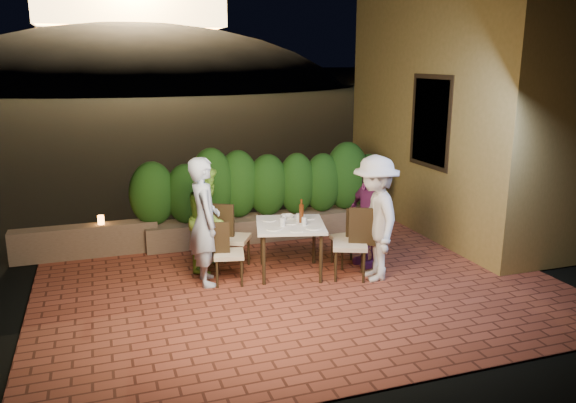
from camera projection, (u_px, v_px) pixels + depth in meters
name	position (u px, v px, depth m)	size (l,w,h in m)	color
ground	(304.00, 289.00, 7.61)	(400.00, 400.00, 0.00)	black
terrace_floor	(292.00, 280.00, 8.08)	(7.00, 6.00, 0.15)	brown
building_wall	(456.00, 89.00, 9.95)	(1.60, 5.00, 5.00)	#A28740
window_pane	(432.00, 122.00, 9.37)	(0.08, 1.00, 1.40)	black
window_frame	(431.00, 122.00, 9.36)	(0.06, 1.15, 1.55)	black
planter	(269.00, 226.00, 9.73)	(4.20, 0.55, 0.40)	brown
hedge	(269.00, 184.00, 9.54)	(4.00, 0.70, 1.10)	#1A4412
parapet	(86.00, 241.00, 8.78)	(2.20, 0.30, 0.50)	brown
hill	(139.00, 122.00, 64.29)	(52.00, 40.00, 22.00)	black
dining_table	(290.00, 249.00, 8.04)	(0.95, 0.95, 0.75)	white
plate_nw	(274.00, 229.00, 7.69)	(0.22, 0.22, 0.01)	white
plate_sw	(269.00, 220.00, 8.12)	(0.21, 0.21, 0.01)	white
plate_ne	(313.00, 228.00, 7.73)	(0.22, 0.22, 0.01)	white
plate_se	(308.00, 218.00, 8.22)	(0.20, 0.20, 0.01)	white
plate_centre	(290.00, 223.00, 7.98)	(0.22, 0.22, 0.01)	white
plate_front	(297.00, 230.00, 7.62)	(0.20, 0.20, 0.01)	white
glass_nw	(282.00, 222.00, 7.81)	(0.07, 0.07, 0.12)	silver
glass_sw	(284.00, 217.00, 8.08)	(0.06, 0.06, 0.10)	silver
glass_ne	(304.00, 221.00, 7.86)	(0.07, 0.07, 0.12)	silver
glass_se	(298.00, 217.00, 8.09)	(0.06, 0.06, 0.10)	silver
beer_bottle	(301.00, 211.00, 7.97)	(0.07, 0.07, 0.34)	#4A220C
bowl	(287.00, 216.00, 8.23)	(0.18, 0.18, 0.05)	white
chair_left_front	(229.00, 253.00, 7.69)	(0.41, 0.41, 0.88)	black
chair_left_back	(233.00, 237.00, 8.21)	(0.45, 0.45, 0.98)	black
chair_right_front	(350.00, 243.00, 7.87)	(0.47, 0.47, 1.02)	black
chair_right_back	(347.00, 237.00, 8.36)	(0.41, 0.41, 0.88)	black
diner_blue	(205.00, 221.00, 7.58)	(0.64, 0.42, 1.77)	#AFC4E1
diner_green	(208.00, 218.00, 8.17)	(0.75, 0.58, 1.54)	#90D542
diner_white	(375.00, 218.00, 7.75)	(1.14, 0.65, 1.76)	silver
diner_purple	(368.00, 215.00, 8.29)	(0.91, 0.38, 1.55)	#69235F
parapet_lamp	(101.00, 220.00, 8.78)	(0.10, 0.10, 0.14)	orange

